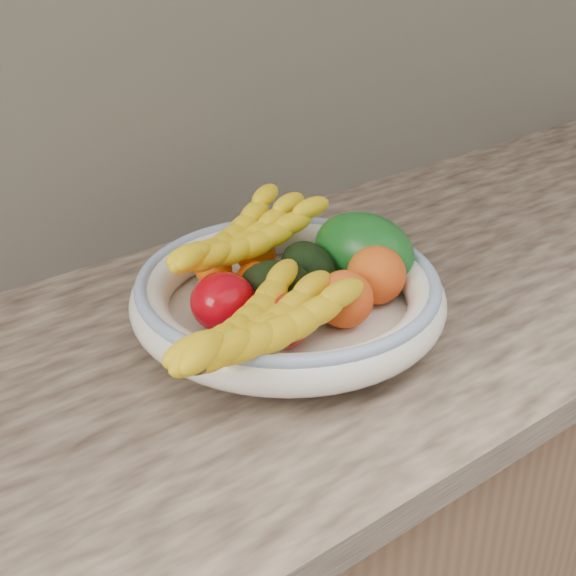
# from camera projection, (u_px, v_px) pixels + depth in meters

# --- Properties ---
(kitchen_counter) EXTENTS (2.44, 0.66, 1.40)m
(kitchen_counter) POSITION_uv_depth(u_px,v_px,m) (278.00, 563.00, 1.24)
(kitchen_counter) COLOR brown
(kitchen_counter) RESTS_ON ground
(fruit_bowl) EXTENTS (0.39, 0.39, 0.08)m
(fruit_bowl) POSITION_uv_depth(u_px,v_px,m) (288.00, 296.00, 0.99)
(fruit_bowl) COLOR white
(fruit_bowl) RESTS_ON kitchen_counter
(clementine_back_left) EXTENTS (0.05, 0.05, 0.04)m
(clementine_back_left) POSITION_uv_depth(u_px,v_px,m) (214.00, 270.00, 1.04)
(clementine_back_left) COLOR #FF6505
(clementine_back_left) RESTS_ON fruit_bowl
(clementine_back_right) EXTENTS (0.06, 0.06, 0.05)m
(clementine_back_right) POSITION_uv_depth(u_px,v_px,m) (256.00, 254.00, 1.08)
(clementine_back_right) COLOR #EB5E04
(clementine_back_right) RESTS_ON fruit_bowl
(clementine_back_mid) EXTENTS (0.06, 0.06, 0.04)m
(clementine_back_mid) POSITION_uv_depth(u_px,v_px,m) (255.00, 278.00, 1.02)
(clementine_back_mid) COLOR #FF5905
(clementine_back_mid) RESTS_ON fruit_bowl
(tomato_left) EXTENTS (0.09, 0.09, 0.07)m
(tomato_left) POSITION_uv_depth(u_px,v_px,m) (223.00, 302.00, 0.95)
(tomato_left) COLOR #A9020D
(tomato_left) RESTS_ON fruit_bowl
(tomato_near_left) EXTENTS (0.07, 0.07, 0.06)m
(tomato_near_left) POSITION_uv_depth(u_px,v_px,m) (282.00, 321.00, 0.91)
(tomato_near_left) COLOR #AE1211
(tomato_near_left) RESTS_ON fruit_bowl
(avocado_center) EXTENTS (0.11, 0.12, 0.07)m
(avocado_center) POSITION_uv_depth(u_px,v_px,m) (278.00, 287.00, 0.98)
(avocado_center) COLOR black
(avocado_center) RESTS_ON fruit_bowl
(avocado_right) EXTENTS (0.07, 0.10, 0.06)m
(avocado_right) POSITION_uv_depth(u_px,v_px,m) (308.00, 267.00, 1.03)
(avocado_right) COLOR black
(avocado_right) RESTS_ON fruit_bowl
(green_mango) EXTENTS (0.15, 0.17, 0.12)m
(green_mango) POSITION_uv_depth(u_px,v_px,m) (364.00, 251.00, 1.04)
(green_mango) COLOR #0E4E15
(green_mango) RESTS_ON fruit_bowl
(peach_front) EXTENTS (0.08, 0.08, 0.07)m
(peach_front) POSITION_uv_depth(u_px,v_px,m) (344.00, 299.00, 0.95)
(peach_front) COLOR orange
(peach_front) RESTS_ON fruit_bowl
(peach_right) EXTENTS (0.10, 0.10, 0.07)m
(peach_right) POSITION_uv_depth(u_px,v_px,m) (376.00, 275.00, 1.00)
(peach_right) COLOR orange
(peach_right) RESTS_ON fruit_bowl
(banana_bunch_back) EXTENTS (0.30, 0.19, 0.08)m
(banana_bunch_back) POSITION_uv_depth(u_px,v_px,m) (243.00, 244.00, 1.03)
(banana_bunch_back) COLOR yellow
(banana_bunch_back) RESTS_ON fruit_bowl
(banana_bunch_front) EXTENTS (0.32, 0.20, 0.08)m
(banana_bunch_front) POSITION_uv_depth(u_px,v_px,m) (259.00, 333.00, 0.85)
(banana_bunch_front) COLOR yellow
(banana_bunch_front) RESTS_ON fruit_bowl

